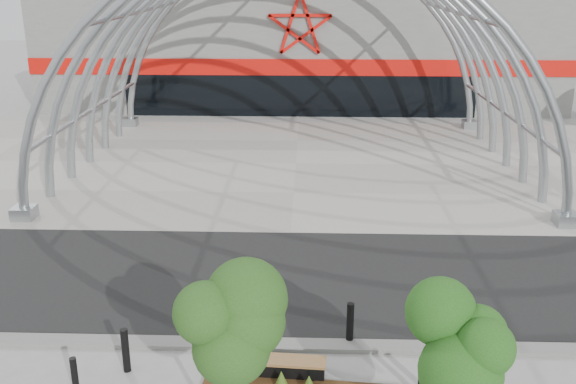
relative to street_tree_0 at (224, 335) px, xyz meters
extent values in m
plane|color=gray|center=(0.90, 3.90, -2.59)|extent=(140.00, 140.00, 0.00)
cube|color=black|center=(0.90, 7.40, -2.58)|extent=(140.00, 7.00, 0.02)
cube|color=#A49F95|center=(0.90, 19.40, -2.57)|extent=(60.00, 17.00, 0.04)
cube|color=slate|center=(0.90, 3.65, -2.53)|extent=(60.00, 0.50, 0.12)
cube|color=slate|center=(0.90, 37.40, 1.41)|extent=(34.00, 15.00, 8.00)
cube|color=black|center=(0.90, 29.95, -1.29)|extent=(22.00, 0.25, 2.60)
cube|color=red|center=(0.90, 29.95, 0.51)|extent=(34.00, 0.30, 1.00)
torus|color=#91979B|center=(0.90, 11.90, -2.59)|extent=(20.36, 0.36, 20.36)
torus|color=#91979B|center=(0.90, 14.40, -2.59)|extent=(20.36, 0.36, 20.36)
torus|color=#91979B|center=(0.90, 16.90, -2.59)|extent=(20.36, 0.36, 20.36)
torus|color=#91979B|center=(0.90, 19.40, -2.59)|extent=(20.36, 0.36, 20.36)
torus|color=#91979B|center=(0.90, 21.90, -2.59)|extent=(20.36, 0.36, 20.36)
torus|color=#91979B|center=(0.90, 24.40, -2.59)|extent=(20.36, 0.36, 20.36)
torus|color=#91979B|center=(0.90, 26.90, -2.59)|extent=(20.36, 0.36, 20.36)
cylinder|color=#91979B|center=(10.55, 19.40, 0.00)|extent=(0.20, 15.00, 0.20)
cylinder|color=#91979B|center=(7.97, 19.40, 4.49)|extent=(0.20, 15.00, 0.20)
cylinder|color=#91979B|center=(-6.18, 19.40, 4.49)|extent=(0.20, 15.00, 0.20)
cylinder|color=#91979B|center=(-8.76, 19.40, 0.00)|extent=(0.20, 15.00, 0.20)
cube|color=#91979B|center=(-9.10, 11.90, -2.34)|extent=(0.80, 0.80, 0.50)
cube|color=#91979B|center=(-9.10, 26.90, -2.34)|extent=(0.80, 0.80, 0.50)
cube|color=#91979B|center=(10.90, 11.90, -2.34)|extent=(0.80, 0.80, 0.50)
cube|color=#91979B|center=(10.90, 26.90, -2.34)|extent=(0.80, 0.80, 0.50)
cone|color=#47681D|center=(1.56, 1.81, -2.30)|extent=(0.32, 0.32, 0.40)
cone|color=#47681D|center=(0.95, 1.94, -2.30)|extent=(0.32, 0.32, 0.40)
cone|color=#47681D|center=(-0.31, 1.78, -2.30)|extent=(0.32, 0.32, 0.40)
ellipsoid|color=#213D14|center=(0.00, 0.00, 0.01)|extent=(1.58, 1.58, 2.01)
ellipsoid|color=#164710|center=(4.11, 0.07, 0.04)|extent=(1.54, 1.54, 2.03)
cube|color=black|center=(0.82, 2.44, -2.40)|extent=(2.21, 0.56, 0.37)
cube|color=black|center=(0.00, 2.50, -2.37)|extent=(0.16, 0.49, 0.44)
cube|color=black|center=(1.64, 2.39, -2.37)|extent=(0.16, 0.49, 0.44)
cube|color=brown|center=(0.82, 2.44, -2.15)|extent=(2.27, 0.64, 0.07)
cylinder|color=black|center=(-3.56, 1.64, -2.12)|extent=(0.15, 0.15, 0.93)
cylinder|color=black|center=(-2.69, 2.54, -2.03)|extent=(0.18, 0.18, 1.10)
cylinder|color=black|center=(2.57, 3.87, -2.02)|extent=(0.18, 0.18, 1.12)
cylinder|color=black|center=(4.01, 1.81, -2.12)|extent=(0.15, 0.15, 0.93)
camera|label=1|loc=(1.49, -10.09, 6.31)|focal=40.00mm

